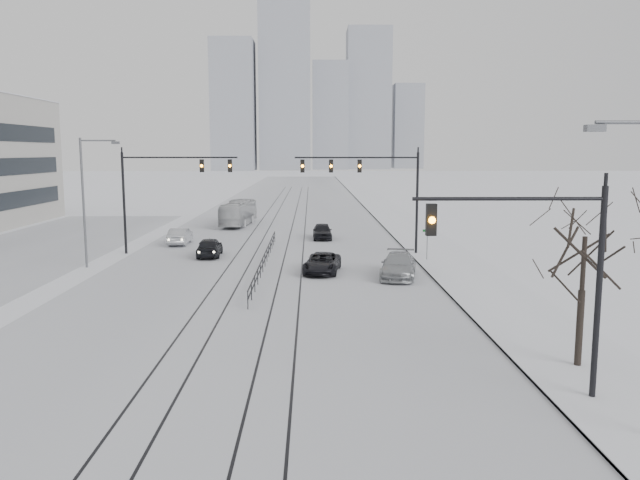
{
  "coord_description": "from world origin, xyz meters",
  "views": [
    {
      "loc": [
        3.26,
        -13.24,
        8.05
      ],
      "look_at": [
        3.75,
        20.91,
        3.2
      ],
      "focal_mm": 35.0,
      "sensor_mm": 36.0,
      "label": 1
    }
  ],
  "objects_px": {
    "bare_tree": "(584,250)",
    "sedan_nb_right": "(398,266)",
    "sedan_nb_far": "(322,231)",
    "sedan_nb_front": "(322,263)",
    "box_truck": "(238,213)",
    "sedan_sb_outer": "(180,236)",
    "traffic_mast_near": "(550,263)",
    "sedan_sb_inner": "(210,247)"
  },
  "relations": [
    {
      "from": "traffic_mast_near",
      "to": "bare_tree",
      "type": "relative_size",
      "value": 1.15
    },
    {
      "from": "sedan_nb_far",
      "to": "bare_tree",
      "type": "bearing_deg",
      "value": -76.22
    },
    {
      "from": "traffic_mast_near",
      "to": "sedan_nb_front",
      "type": "relative_size",
      "value": 1.48
    },
    {
      "from": "sedan_nb_front",
      "to": "box_truck",
      "type": "relative_size",
      "value": 0.49
    },
    {
      "from": "sedan_sb_outer",
      "to": "sedan_nb_front",
      "type": "distance_m",
      "value": 17.91
    },
    {
      "from": "sedan_sb_inner",
      "to": "sedan_sb_outer",
      "type": "distance_m",
      "value": 7.43
    },
    {
      "from": "sedan_nb_right",
      "to": "box_truck",
      "type": "xyz_separation_m",
      "value": [
        -13.59,
        28.78,
        0.58
      ]
    },
    {
      "from": "sedan_sb_outer",
      "to": "sedan_nb_far",
      "type": "xyz_separation_m",
      "value": [
        12.49,
        3.18,
        0.01
      ]
    },
    {
      "from": "sedan_sb_inner",
      "to": "sedan_nb_front",
      "type": "height_order",
      "value": "sedan_sb_inner"
    },
    {
      "from": "sedan_sb_inner",
      "to": "box_truck",
      "type": "relative_size",
      "value": 0.45
    },
    {
      "from": "sedan_sb_inner",
      "to": "sedan_sb_outer",
      "type": "bearing_deg",
      "value": -63.39
    },
    {
      "from": "traffic_mast_near",
      "to": "bare_tree",
      "type": "bearing_deg",
      "value": 51.24
    },
    {
      "from": "sedan_nb_front",
      "to": "box_truck",
      "type": "distance_m",
      "value": 28.54
    },
    {
      "from": "traffic_mast_near",
      "to": "sedan_nb_front",
      "type": "bearing_deg",
      "value": 107.36
    },
    {
      "from": "bare_tree",
      "to": "sedan_nb_front",
      "type": "height_order",
      "value": "bare_tree"
    },
    {
      "from": "bare_tree",
      "to": "box_truck",
      "type": "bearing_deg",
      "value": 111.31
    },
    {
      "from": "sedan_sb_outer",
      "to": "sedan_nb_front",
      "type": "xyz_separation_m",
      "value": [
        12.19,
        -13.11,
        -0.06
      ]
    },
    {
      "from": "traffic_mast_near",
      "to": "box_truck",
      "type": "relative_size",
      "value": 0.72
    },
    {
      "from": "box_truck",
      "to": "bare_tree",
      "type": "bearing_deg",
      "value": 116.62
    },
    {
      "from": "sedan_nb_front",
      "to": "sedan_nb_far",
      "type": "distance_m",
      "value": 16.3
    },
    {
      "from": "bare_tree",
      "to": "sedan_nb_far",
      "type": "relative_size",
      "value": 1.43
    },
    {
      "from": "traffic_mast_near",
      "to": "sedan_sb_outer",
      "type": "distance_m",
      "value": 39.88
    },
    {
      "from": "sedan_sb_outer",
      "to": "sedan_nb_front",
      "type": "height_order",
      "value": "sedan_sb_outer"
    },
    {
      "from": "sedan_sb_outer",
      "to": "sedan_nb_front",
      "type": "relative_size",
      "value": 0.92
    },
    {
      "from": "sedan_sb_inner",
      "to": "box_truck",
      "type": "xyz_separation_m",
      "value": [
        -0.13,
        20.55,
        0.6
      ]
    },
    {
      "from": "sedan_nb_front",
      "to": "sedan_nb_right",
      "type": "xyz_separation_m",
      "value": [
        4.88,
        -1.61,
        0.11
      ]
    },
    {
      "from": "sedan_sb_inner",
      "to": "sedan_nb_front",
      "type": "bearing_deg",
      "value": 139.76
    },
    {
      "from": "sedan_nb_right",
      "to": "box_truck",
      "type": "relative_size",
      "value": 0.55
    },
    {
      "from": "sedan_nb_right",
      "to": "sedan_nb_far",
      "type": "xyz_separation_m",
      "value": [
        -4.58,
        17.9,
        -0.04
      ]
    },
    {
      "from": "sedan_nb_front",
      "to": "sedan_nb_far",
      "type": "bearing_deg",
      "value": 97.1
    },
    {
      "from": "sedan_sb_outer",
      "to": "sedan_nb_far",
      "type": "distance_m",
      "value": 12.89
    },
    {
      "from": "box_truck",
      "to": "sedan_nb_right",
      "type": "bearing_deg",
      "value": 120.58
    },
    {
      "from": "bare_tree",
      "to": "sedan_nb_far",
      "type": "bearing_deg",
      "value": 104.27
    },
    {
      "from": "sedan_sb_inner",
      "to": "sedan_nb_far",
      "type": "distance_m",
      "value": 13.13
    },
    {
      "from": "traffic_mast_near",
      "to": "sedan_nb_far",
      "type": "xyz_separation_m",
      "value": [
        -6.5,
        38.04,
        -3.83
      ]
    },
    {
      "from": "box_truck",
      "to": "traffic_mast_near",
      "type": "bearing_deg",
      "value": 112.89
    },
    {
      "from": "sedan_sb_inner",
      "to": "sedan_sb_outer",
      "type": "xyz_separation_m",
      "value": [
        -3.62,
        6.49,
        -0.03
      ]
    },
    {
      "from": "bare_tree",
      "to": "sedan_nb_far",
      "type": "distance_m",
      "value": 36.35
    },
    {
      "from": "bare_tree",
      "to": "box_truck",
      "type": "height_order",
      "value": "bare_tree"
    },
    {
      "from": "traffic_mast_near",
      "to": "sedan_sb_outer",
      "type": "height_order",
      "value": "traffic_mast_near"
    },
    {
      "from": "bare_tree",
      "to": "sedan_nb_right",
      "type": "bearing_deg",
      "value": 104.17
    },
    {
      "from": "traffic_mast_near",
      "to": "sedan_sb_inner",
      "type": "bearing_deg",
      "value": 118.45
    }
  ]
}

